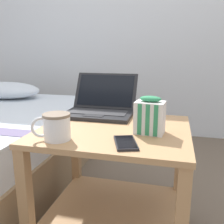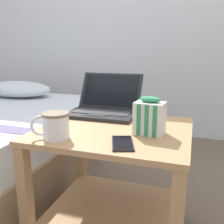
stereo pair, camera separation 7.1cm
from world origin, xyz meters
name	(u,v)px [view 2 (the right image)]	position (x,y,z in m)	size (l,w,h in m)	color
back_wall	(166,10)	(0.00, 1.62, 1.25)	(8.00, 0.05, 2.50)	silver
bedside_table	(115,169)	(0.00, 0.00, 0.35)	(0.63, 0.57, 0.54)	tan
laptop	(104,106)	(-0.13, 0.22, 0.58)	(0.34, 0.32, 0.20)	black
mug_front_left	(55,124)	(-0.17, -0.20, 0.60)	(0.14, 0.10, 0.10)	white
snack_bag	(150,117)	(0.15, -0.03, 0.61)	(0.12, 0.10, 0.15)	white
cell_phone	(122,143)	(0.08, -0.18, 0.55)	(0.11, 0.16, 0.01)	black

